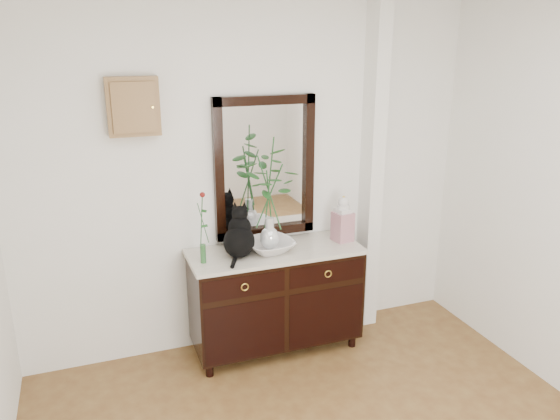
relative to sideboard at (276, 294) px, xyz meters
name	(u,v)px	position (x,y,z in m)	size (l,w,h in m)	color
wall_back	(252,180)	(-0.10, 0.25, 0.88)	(3.60, 0.04, 2.70)	white
pilaster	(372,172)	(0.90, 0.17, 0.88)	(0.12, 0.20, 2.70)	white
sideboard	(276,294)	(0.00, 0.00, 0.00)	(1.33, 0.52, 0.82)	black
wall_mirror	(265,168)	(0.00, 0.24, 0.97)	(0.80, 0.06, 1.10)	black
key_cabinet	(133,107)	(-0.95, 0.21, 1.48)	(0.35, 0.10, 0.40)	brown
cat	(239,232)	(-0.29, -0.01, 0.56)	(0.26, 0.32, 0.38)	black
lotus_bowl	(270,246)	(-0.05, -0.01, 0.42)	(0.36, 0.36, 0.09)	silver
vase_branches	(269,193)	(-0.05, -0.01, 0.83)	(0.42, 0.42, 0.87)	silver
bud_vase_rose	(202,227)	(-0.57, -0.05, 0.65)	(0.07, 0.07, 0.54)	#2C612F
ginger_jar	(343,218)	(0.57, 0.01, 0.56)	(0.14, 0.14, 0.37)	silver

